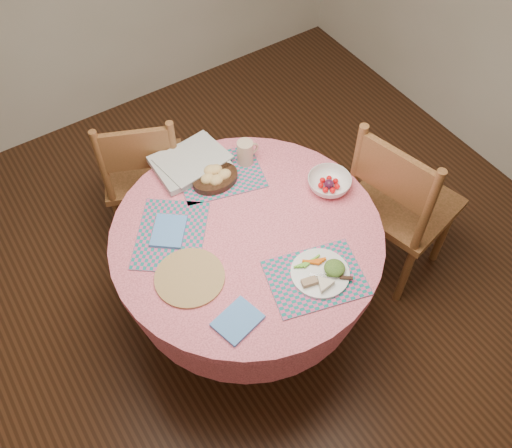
# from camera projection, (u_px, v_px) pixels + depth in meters

# --- Properties ---
(ground) EXTENTS (4.00, 4.00, 0.00)m
(ground) POSITION_uv_depth(u_px,v_px,m) (248.00, 314.00, 3.15)
(ground) COLOR #331C0F
(ground) RESTS_ON ground
(room_envelope) EXTENTS (4.01, 4.01, 2.71)m
(room_envelope) POSITION_uv_depth(u_px,v_px,m) (243.00, 49.00, 1.80)
(room_envelope) COLOR silver
(room_envelope) RESTS_ON ground
(dining_table) EXTENTS (1.24, 1.24, 0.75)m
(dining_table) POSITION_uv_depth(u_px,v_px,m) (247.00, 257.00, 2.71)
(dining_table) COLOR pink
(dining_table) RESTS_ON ground
(chair_right) EXTENTS (0.57, 0.59, 1.06)m
(chair_right) POSITION_uv_depth(u_px,v_px,m) (399.00, 204.00, 2.92)
(chair_right) COLOR brown
(chair_right) RESTS_ON ground
(chair_back) EXTENTS (0.57, 0.56, 0.95)m
(chair_back) POSITION_uv_depth(u_px,v_px,m) (144.00, 173.00, 3.13)
(chair_back) COLOR brown
(chair_back) RESTS_ON ground
(placemat_front) EXTENTS (0.47, 0.40, 0.01)m
(placemat_front) POSITION_uv_depth(u_px,v_px,m) (316.00, 278.00, 2.41)
(placemat_front) COLOR #15766F
(placemat_front) RESTS_ON dining_table
(placemat_left) EXTENTS (0.48, 0.50, 0.01)m
(placemat_left) POSITION_uv_depth(u_px,v_px,m) (171.00, 235.00, 2.55)
(placemat_left) COLOR #15766F
(placemat_left) RESTS_ON dining_table
(placemat_back) EXTENTS (0.46, 0.39, 0.01)m
(placemat_back) POSITION_uv_depth(u_px,v_px,m) (220.00, 174.00, 2.77)
(placemat_back) COLOR #15766F
(placemat_back) RESTS_ON dining_table
(wicker_trivet) EXTENTS (0.30, 0.30, 0.01)m
(wicker_trivet) POSITION_uv_depth(u_px,v_px,m) (190.00, 278.00, 2.41)
(wicker_trivet) COLOR olive
(wicker_trivet) RESTS_ON dining_table
(napkin_near) EXTENTS (0.21, 0.18, 0.01)m
(napkin_near) POSITION_uv_depth(u_px,v_px,m) (238.00, 321.00, 2.28)
(napkin_near) COLOR #538BD7
(napkin_near) RESTS_ON dining_table
(napkin_far) EXTENTS (0.22, 0.23, 0.01)m
(napkin_far) POSITION_uv_depth(u_px,v_px,m) (169.00, 231.00, 2.55)
(napkin_far) COLOR #538BD7
(napkin_far) RESTS_ON placemat_left
(dinner_plate) EXTENTS (0.25, 0.25, 0.05)m
(dinner_plate) POSITION_uv_depth(u_px,v_px,m) (323.00, 272.00, 2.40)
(dinner_plate) COLOR white
(dinner_plate) RESTS_ON placemat_front
(bread_bowl) EXTENTS (0.23, 0.23, 0.08)m
(bread_bowl) POSITION_uv_depth(u_px,v_px,m) (215.00, 177.00, 2.72)
(bread_bowl) COLOR black
(bread_bowl) RESTS_ON placemat_back
(latte_mug) EXTENTS (0.12, 0.08, 0.13)m
(latte_mug) POSITION_uv_depth(u_px,v_px,m) (246.00, 152.00, 2.78)
(latte_mug) COLOR #C9A88A
(latte_mug) RESTS_ON placemat_back
(fruit_bowl) EXTENTS (0.24, 0.24, 0.06)m
(fruit_bowl) POSITION_uv_depth(u_px,v_px,m) (329.00, 183.00, 2.70)
(fruit_bowl) COLOR white
(fruit_bowl) RESTS_ON dining_table
(newspaper_stack) EXTENTS (0.37, 0.29, 0.04)m
(newspaper_stack) POSITION_uv_depth(u_px,v_px,m) (190.00, 162.00, 2.79)
(newspaper_stack) COLOR silver
(newspaper_stack) RESTS_ON dining_table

